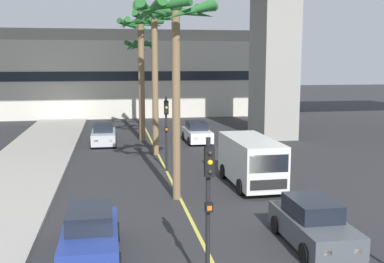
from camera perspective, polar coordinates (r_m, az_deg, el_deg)
lane_stripe_center at (r=27.64m, az=-3.53°, el=-4.13°), size 0.14×56.00×0.01m
pier_building_backdrop at (r=53.78m, az=-6.74°, el=7.06°), size 35.86×8.04×9.46m
car_queue_front at (r=35.19m, az=0.62°, el=-0.15°), size 1.87×4.12×1.56m
car_queue_second at (r=15.15m, az=-12.42°, el=-12.40°), size 1.85×4.11×1.56m
car_queue_third at (r=34.78m, az=-10.83°, el=-0.41°), size 1.84×4.11×1.56m
car_queue_fourth at (r=16.25m, az=14.66°, el=-11.01°), size 1.84×4.10×1.56m
delivery_van at (r=23.04m, az=7.25°, el=-3.50°), size 2.22×5.28×2.36m
traffic_light_median_near at (r=12.00m, az=2.05°, el=-7.80°), size 0.24×0.37×4.20m
traffic_light_median_far at (r=25.57m, az=-3.19°, el=1.01°), size 0.24×0.37×4.20m
palm_tree_near_median at (r=30.15m, az=-4.60°, el=11.43°), size 2.95×2.96×9.44m
palm_tree_mid_median at (r=44.47m, az=-6.36°, el=8.82°), size 3.10×3.15×8.13m
palm_tree_far_median at (r=20.14m, az=-2.02°, el=12.40°), size 3.68×3.70×8.76m
palm_tree_farthest_median at (r=35.51m, az=-6.34°, el=10.59°), size 3.58×3.59×9.39m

